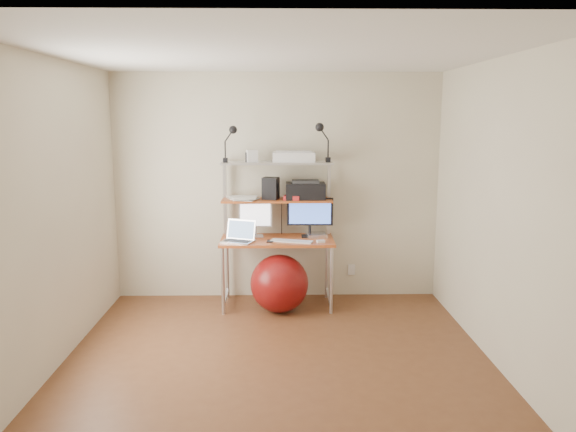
# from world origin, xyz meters

# --- Properties ---
(room) EXTENTS (3.60, 3.60, 3.60)m
(room) POSITION_xyz_m (0.00, 0.00, 1.25)
(room) COLOR brown
(room) RESTS_ON ground
(computer_desk) EXTENTS (1.20, 0.60, 1.57)m
(computer_desk) POSITION_xyz_m (0.00, 1.50, 0.96)
(computer_desk) COLOR #C45F26
(computer_desk) RESTS_ON ground
(desktop) EXTENTS (1.20, 0.60, 0.00)m
(desktop) POSITION_xyz_m (0.00, 1.44, 0.74)
(desktop) COLOR #C45F26
(desktop) RESTS_ON computer_desk
(mid_shelf) EXTENTS (1.18, 0.34, 0.00)m
(mid_shelf) POSITION_xyz_m (0.00, 1.57, 1.15)
(mid_shelf) COLOR #C45F26
(mid_shelf) RESTS_ON computer_desk
(top_shelf) EXTENTS (1.18, 0.34, 0.00)m
(top_shelf) POSITION_xyz_m (0.00, 1.57, 1.55)
(top_shelf) COLOR #BCBCC1
(top_shelf) RESTS_ON computer_desk
(floor) EXTENTS (3.60, 3.60, 0.00)m
(floor) POSITION_xyz_m (0.00, 0.00, 0.00)
(floor) COLOR brown
(floor) RESTS_ON ground
(wall_outlet) EXTENTS (0.08, 0.01, 0.12)m
(wall_outlet) POSITION_xyz_m (0.85, 1.79, 0.30)
(wall_outlet) COLOR silver
(wall_outlet) RESTS_ON room
(monitor_silver) EXTENTS (0.36, 0.14, 0.40)m
(monitor_silver) POSITION_xyz_m (-0.23, 1.57, 0.95)
(monitor_silver) COLOR silver
(monitor_silver) RESTS_ON desktop
(monitor_black) EXTENTS (0.50, 0.14, 0.50)m
(monitor_black) POSITION_xyz_m (0.36, 1.56, 0.99)
(monitor_black) COLOR black
(monitor_black) RESTS_ON desktop
(laptop) EXTENTS (0.39, 0.35, 0.28)m
(laptop) POSITION_xyz_m (-0.39, 1.34, 0.79)
(laptop) COLOR silver
(laptop) RESTS_ON desktop
(keyboard) EXTENTS (0.45, 0.24, 0.01)m
(keyboard) POSITION_xyz_m (0.15, 1.31, 0.75)
(keyboard) COLOR silver
(keyboard) RESTS_ON desktop
(mouse) EXTENTS (0.09, 0.07, 0.02)m
(mouse) POSITION_xyz_m (0.45, 1.27, 0.75)
(mouse) COLOR silver
(mouse) RESTS_ON desktop
(mac_mini) EXTENTS (0.23, 0.23, 0.04)m
(mac_mini) POSITION_xyz_m (0.42, 1.54, 0.76)
(mac_mini) COLOR silver
(mac_mini) RESTS_ON desktop
(phone) EXTENTS (0.08, 0.12, 0.01)m
(phone) POSITION_xyz_m (-0.07, 1.32, 0.74)
(phone) COLOR black
(phone) RESTS_ON desktop
(printer) EXTENTS (0.43, 0.29, 0.20)m
(printer) POSITION_xyz_m (0.31, 1.59, 1.24)
(printer) COLOR black
(printer) RESTS_ON mid_shelf
(nas_cube) EXTENTS (0.19, 0.19, 0.23)m
(nas_cube) POSITION_xyz_m (-0.07, 1.57, 1.27)
(nas_cube) COLOR black
(nas_cube) RESTS_ON mid_shelf
(red_box) EXTENTS (0.19, 0.14, 0.05)m
(red_box) POSITION_xyz_m (0.16, 1.50, 1.17)
(red_box) COLOR #B01C1D
(red_box) RESTS_ON mid_shelf
(scanner) EXTENTS (0.45, 0.29, 0.12)m
(scanner) POSITION_xyz_m (0.18, 1.59, 1.61)
(scanner) COLOR silver
(scanner) RESTS_ON top_shelf
(box_white) EXTENTS (0.13, 0.12, 0.13)m
(box_white) POSITION_xyz_m (-0.26, 1.54, 1.61)
(box_white) COLOR silver
(box_white) RESTS_ON top_shelf
(box_grey) EXTENTS (0.10, 0.10, 0.10)m
(box_grey) POSITION_xyz_m (-0.28, 1.58, 1.60)
(box_grey) COLOR #2A2A2C
(box_grey) RESTS_ON top_shelf
(clip_lamp_left) EXTENTS (0.15, 0.08, 0.38)m
(clip_lamp_left) POSITION_xyz_m (-0.47, 1.50, 1.83)
(clip_lamp_left) COLOR black
(clip_lamp_left) RESTS_ON top_shelf
(clip_lamp_right) EXTENTS (0.16, 0.09, 0.41)m
(clip_lamp_right) POSITION_xyz_m (0.47, 1.51, 1.85)
(clip_lamp_right) COLOR black
(clip_lamp_right) RESTS_ON top_shelf
(exercise_ball) EXTENTS (0.61, 0.61, 0.61)m
(exercise_ball) POSITION_xyz_m (0.02, 1.25, 0.30)
(exercise_ball) COLOR maroon
(exercise_ball) RESTS_ON floor
(paper_stack) EXTENTS (0.38, 0.40, 0.03)m
(paper_stack) POSITION_xyz_m (-0.37, 1.56, 1.17)
(paper_stack) COLOR white
(paper_stack) RESTS_ON mid_shelf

